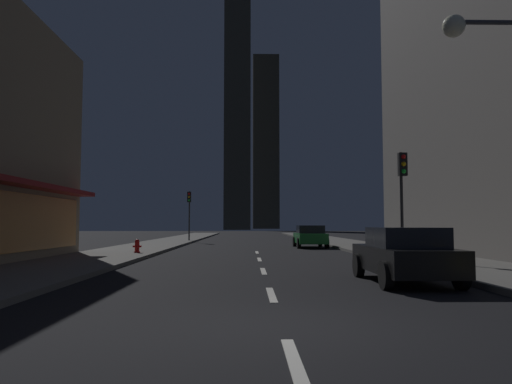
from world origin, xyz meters
The scene contains 12 objects.
ground_plane centered at (0.00, 32.00, -0.05)m, with size 78.00×136.00×0.10m, color black.
sidewalk_right centered at (7.00, 32.00, 0.07)m, with size 4.00×76.00×0.15m, color #605E59.
sidewalk_left centered at (-7.00, 32.00, 0.07)m, with size 4.00×76.00×0.15m, color #605E59.
lane_marking_center centered at (0.00, 8.40, 0.01)m, with size 0.16×23.00×0.01m.
skyscraper_distant_tall centered at (-3.25, 124.36, 35.53)m, with size 7.18×8.25×71.07m, color #3A372B.
skyscraper_distant_mid centered at (5.71, 153.44, 29.10)m, with size 8.71×7.62×58.20m, color #333026.
car_parked_near centered at (3.60, 5.26, 0.74)m, with size 1.98×4.24×1.45m.
car_parked_far centered at (3.60, 24.31, 0.74)m, with size 1.98×4.24×1.45m.
fire_hydrant_far_left centered at (-5.90, 16.32, 0.45)m, with size 0.42×0.30×0.65m.
traffic_light_near_right centered at (5.50, 11.15, 3.19)m, with size 0.32×0.48×4.20m.
traffic_light_far_left centered at (-5.50, 33.89, 3.19)m, with size 0.32×0.48×4.20m.
street_lamp_right centered at (5.38, 4.19, 5.07)m, with size 1.96×0.56×6.58m.
Camera 1 is at (-0.53, -7.38, 1.54)m, focal length 33.82 mm.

